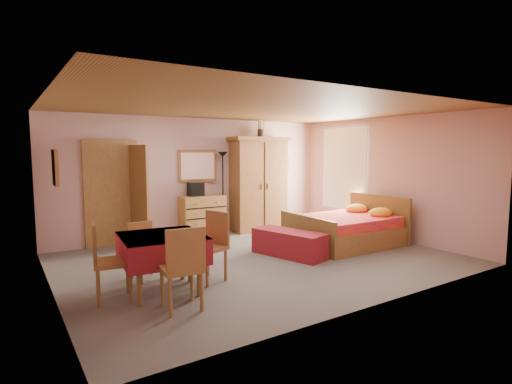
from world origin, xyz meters
TOP-DOWN VIEW (x-y plane):
  - floor at (0.00, 0.00)m, footprint 6.50×6.50m
  - ceiling at (0.00, 0.00)m, footprint 6.50×6.50m
  - wall_back at (0.00, 2.50)m, footprint 6.50×0.10m
  - wall_front at (0.00, -2.50)m, footprint 6.50×0.10m
  - wall_left at (-3.25, 0.00)m, footprint 0.10×5.00m
  - wall_right at (3.25, 0.00)m, footprint 0.10×5.00m
  - doorway at (-1.90, 2.47)m, footprint 1.06×0.12m
  - window at (3.21, 1.20)m, footprint 0.08×1.40m
  - picture_left at (-3.22, -0.60)m, footprint 0.04×0.32m
  - picture_back at (2.35, 2.47)m, footprint 0.30×0.04m
  - chest_of_drawers at (-0.04, 2.25)m, footprint 0.97×0.51m
  - wall_mirror at (-0.04, 2.46)m, footprint 0.90×0.11m
  - stereo at (-0.17, 2.31)m, footprint 0.32×0.24m
  - floor_lamp at (0.48, 2.26)m, footprint 0.26×0.26m
  - wardrobe at (1.39, 2.20)m, footprint 1.44×0.80m
  - sunflower_vase at (1.51, 2.28)m, footprint 0.21×0.21m
  - bed at (2.04, 0.00)m, footprint 2.08×1.66m
  - bench at (0.55, -0.09)m, footprint 0.85×1.45m
  - dining_table at (-1.99, -0.61)m, footprint 1.16×1.16m
  - chair_south at (-2.01, -1.31)m, footprint 0.51×0.51m
  - chair_north at (-2.01, 0.03)m, footprint 0.43×0.43m
  - chair_west at (-2.62, -0.57)m, footprint 0.53×0.53m
  - chair_east at (-1.29, -0.55)m, footprint 0.57×0.57m

SIDE VIEW (x-z plane):
  - floor at x=0.00m, z-range 0.00..0.00m
  - bench at x=0.55m, z-range 0.00..0.46m
  - dining_table at x=-1.99m, z-range 0.00..0.77m
  - chair_north at x=-2.01m, z-range 0.00..0.83m
  - chest_of_drawers at x=-0.04m, z-range 0.00..0.90m
  - bed at x=2.04m, z-range 0.00..0.95m
  - chair_east at x=-1.29m, z-range 0.00..1.00m
  - chair_west at x=-2.62m, z-range 0.00..1.01m
  - chair_south at x=-2.01m, z-range 0.00..1.02m
  - floor_lamp at x=0.48m, z-range 0.00..1.86m
  - doorway at x=-1.90m, z-range -0.05..2.10m
  - stereo at x=-0.17m, z-range 0.90..1.20m
  - wardrobe at x=1.39m, z-range 0.00..2.20m
  - wall_back at x=0.00m, z-range 0.00..2.60m
  - wall_front at x=0.00m, z-range 0.00..2.60m
  - wall_left at x=-3.25m, z-range 0.00..2.60m
  - wall_right at x=3.25m, z-range 0.00..2.60m
  - window at x=3.21m, z-range 0.48..2.42m
  - picture_back at x=2.35m, z-range 1.35..1.75m
  - wall_mirror at x=-0.04m, z-range 1.20..1.90m
  - picture_left at x=-3.22m, z-range 1.49..1.91m
  - sunflower_vase at x=1.51m, z-range 2.20..2.73m
  - ceiling at x=0.00m, z-range 2.60..2.60m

